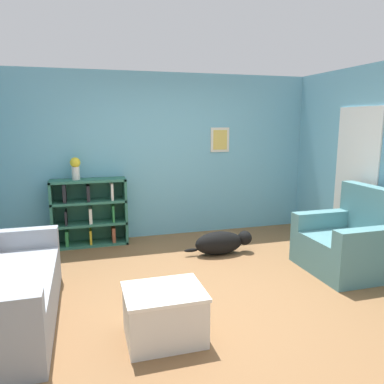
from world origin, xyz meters
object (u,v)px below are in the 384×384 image
dog (222,242)px  bookshelf (90,212)px  vase (75,167)px  coffee_table (164,313)px  recliner_chair (350,243)px

dog → bookshelf: bearing=151.3°
dog → vase: size_ratio=3.01×
vase → coffee_table: bearing=-75.5°
dog → recliner_chair: bearing=-36.2°
coffee_table → vase: (-0.72, 2.77, 0.96)m
bookshelf → dog: bookshelf is taller
bookshelf → coffee_table: bookshelf is taller
bookshelf → recliner_chair: recliner_chair is taller
coffee_table → dog: bearing=56.5°
recliner_chair → dog: 1.67m
recliner_chair → coffee_table: size_ratio=1.56×
coffee_table → vase: size_ratio=2.05×
recliner_chair → vase: vase is taller
coffee_table → dog: (1.21, 1.83, -0.07)m
coffee_table → recliner_chair: bearing=18.3°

